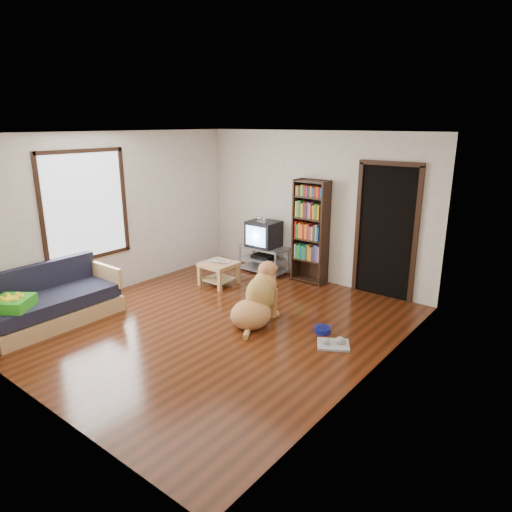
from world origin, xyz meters
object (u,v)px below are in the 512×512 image
Objects in this scene: green_cushion at (13,303)px; grey_rag at (333,345)px; dog at (257,301)px; tv_stand at (264,258)px; crt_tv at (264,233)px; coffee_table at (219,269)px; dog_bowl at (323,330)px; sofa at (53,304)px; laptop at (217,262)px; bookshelf at (311,226)px.

green_cushion reaches higher than grey_rag.
tv_stand is at bearing 125.17° from dog.
coffee_table is at bearing -99.64° from crt_tv.
crt_tv reaches higher than dog_bowl.
grey_rag is 0.22× the size of sofa.
crt_tv is at bearing 90.00° from tv_stand.
laptop is 1.10m from tv_stand.
laptop is 2.82m from grey_rag.
coffee_table is at bearing 163.84° from grey_rag.
dog_bowl is 0.39m from grey_rag.
dog_bowl is 0.40× the size of coffee_table.
grey_rag is 0.69× the size of crt_tv.
green_cushion reaches higher than coffee_table.
dog_bowl is 0.55× the size of grey_rag.
grey_rag is at bearing -16.16° from coffee_table.
green_cushion is 0.49× the size of tv_stand.
bookshelf is at bearing 127.02° from dog_bowl.
coffee_table is at bearing 167.51° from dog_bowl.
dog is (2.28, 1.78, 0.06)m from sofa.
laptop is 1.54× the size of dog_bowl.
laptop is at bearing 152.37° from dog.
grey_rag is at bearing 1.42° from dog.
bookshelf is at bearing 45.21° from coffee_table.
laptop is 0.59× the size of crt_tv.
dog_bowl is at bearing -24.90° from laptop.
green_cushion is 4.69m from bookshelf.
sofa is at bearing -120.33° from laptop.
bookshelf is at bearing 62.68° from sofa.
crt_tv reaches higher than sofa.
bookshelf is (-1.26, 1.67, 0.96)m from dog_bowl.
green_cushion is 3.20m from dog.
laptop is 0.14m from coffee_table.
laptop is 0.19× the size of bookshelf.
dog_bowl is at bearing -35.88° from crt_tv.
sofa is at bearing -152.60° from grey_rag.
green_cushion is at bearing -101.42° from tv_stand.
dog_bowl is at bearing 32.85° from sofa.
laptop is at bearing -99.39° from crt_tv.
grey_rag is 1.24m from dog.
bookshelf is at bearing 129.08° from grey_rag.
crt_tv is (-2.21, 1.60, 0.70)m from dog_bowl.
dog reaches higher than grey_rag.
bookshelf reaches higher than green_cushion.
dog_bowl is 0.21× the size of dog.
bookshelf reaches higher than sofa.
coffee_table reaches higher than dog_bowl.
sofa is 2.70m from coffee_table.
dog is at bearing -54.83° from tv_stand.
green_cushion is 0.80× the size of coffee_table.
tv_stand is 2.27m from dog.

